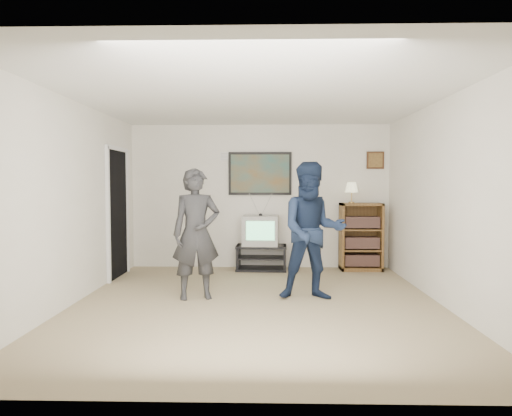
{
  "coord_description": "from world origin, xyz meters",
  "views": [
    {
      "loc": [
        0.12,
        -5.49,
        1.48
      ],
      "look_at": [
        -0.02,
        0.59,
        1.15
      ],
      "focal_mm": 32.0,
      "sensor_mm": 36.0,
      "label": 1
    }
  ],
  "objects_px": {
    "media_stand": "(261,258)",
    "person_short": "(313,231)",
    "person_tall": "(196,234)",
    "bookshelf": "(361,237)",
    "crt_television": "(261,230)"
  },
  "relations": [
    {
      "from": "media_stand",
      "to": "person_short",
      "type": "height_order",
      "value": "person_short"
    },
    {
      "from": "person_tall",
      "to": "person_short",
      "type": "xyz_separation_m",
      "value": [
        1.48,
        -0.01,
        0.04
      ]
    },
    {
      "from": "media_stand",
      "to": "bookshelf",
      "type": "distance_m",
      "value": 1.73
    },
    {
      "from": "person_tall",
      "to": "person_short",
      "type": "bearing_deg",
      "value": -16.44
    },
    {
      "from": "person_tall",
      "to": "crt_television",
      "type": "bearing_deg",
      "value": 51.47
    },
    {
      "from": "media_stand",
      "to": "crt_television",
      "type": "relative_size",
      "value": 1.45
    },
    {
      "from": "crt_television",
      "to": "person_tall",
      "type": "distance_m",
      "value": 2.1
    },
    {
      "from": "media_stand",
      "to": "person_short",
      "type": "xyz_separation_m",
      "value": [
        0.67,
        -1.95,
        0.66
      ]
    },
    {
      "from": "bookshelf",
      "to": "person_tall",
      "type": "height_order",
      "value": "person_tall"
    },
    {
      "from": "crt_television",
      "to": "person_short",
      "type": "xyz_separation_m",
      "value": [
        0.69,
        -1.95,
        0.2
      ]
    },
    {
      "from": "crt_television",
      "to": "bookshelf",
      "type": "height_order",
      "value": "bookshelf"
    },
    {
      "from": "media_stand",
      "to": "bookshelf",
      "type": "height_order",
      "value": "bookshelf"
    },
    {
      "from": "crt_television",
      "to": "person_short",
      "type": "bearing_deg",
      "value": -67.52
    },
    {
      "from": "media_stand",
      "to": "person_tall",
      "type": "distance_m",
      "value": 2.19
    },
    {
      "from": "media_stand",
      "to": "person_short",
      "type": "bearing_deg",
      "value": -68.97
    }
  ]
}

